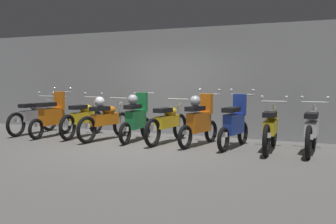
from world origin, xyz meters
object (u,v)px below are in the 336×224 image
(motorbike_slot_5, at_px, (168,122))
(motorbike_slot_1, at_px, (52,116))
(motorbike_slot_3, at_px, (105,119))
(motorbike_slot_6, at_px, (199,121))
(motorbike_slot_7, at_px, (234,124))
(motorbike_slot_0, at_px, (34,116))
(motorbike_slot_2, at_px, (83,118))
(motorbike_slot_8, at_px, (271,128))
(motorbike_slot_9, at_px, (312,129))
(motorbike_slot_4, at_px, (136,118))

(motorbike_slot_5, bearing_deg, motorbike_slot_1, -175.53)
(motorbike_slot_3, height_order, motorbike_slot_6, motorbike_slot_6)
(motorbike_slot_7, bearing_deg, motorbike_slot_5, -179.90)
(motorbike_slot_6, bearing_deg, motorbike_slot_0, -179.75)
(motorbike_slot_5, distance_m, motorbike_slot_7, 1.61)
(motorbike_slot_1, bearing_deg, motorbike_slot_7, 3.02)
(motorbike_slot_2, xyz_separation_m, motorbike_slot_8, (4.81, -0.09, 0.00))
(motorbike_slot_7, xyz_separation_m, motorbike_slot_8, (0.80, -0.09, -0.04))
(motorbike_slot_0, height_order, motorbike_slot_3, motorbike_slot_0)
(motorbike_slot_0, relative_size, motorbike_slot_2, 1.00)
(motorbike_slot_8, bearing_deg, motorbike_slot_1, -178.35)
(motorbike_slot_2, bearing_deg, motorbike_slot_3, -13.62)
(motorbike_slot_0, xyz_separation_m, motorbike_slot_7, (5.62, 0.06, 0.04))
(motorbike_slot_6, distance_m, motorbike_slot_7, 0.80)
(motorbike_slot_6, bearing_deg, motorbike_slot_7, 2.61)
(motorbike_slot_8, height_order, motorbike_slot_9, same)
(motorbike_slot_1, xyz_separation_m, motorbike_slot_6, (4.02, 0.22, 0.04))
(motorbike_slot_4, relative_size, motorbike_slot_9, 0.86)
(motorbike_slot_5, bearing_deg, motorbike_slot_6, -2.40)
(motorbike_slot_5, height_order, motorbike_slot_6, motorbike_slot_6)
(motorbike_slot_7, xyz_separation_m, motorbike_slot_9, (1.60, 0.01, -0.04))
(motorbike_slot_8, bearing_deg, motorbike_slot_6, 177.99)
(motorbike_slot_0, bearing_deg, motorbike_slot_6, 0.25)
(motorbike_slot_1, height_order, motorbike_slot_7, same)
(motorbike_slot_9, bearing_deg, motorbike_slot_2, -179.78)
(motorbike_slot_2, distance_m, motorbike_slot_8, 4.81)
(motorbike_slot_7, bearing_deg, motorbike_slot_1, -176.98)
(motorbike_slot_4, distance_m, motorbike_slot_9, 4.01)
(motorbike_slot_5, xyz_separation_m, motorbike_slot_8, (2.40, -0.09, 0.00))
(motorbike_slot_4, distance_m, motorbike_slot_6, 1.61)
(motorbike_slot_7, bearing_deg, motorbike_slot_4, -178.50)
(motorbike_slot_2, distance_m, motorbike_slot_9, 5.62)
(motorbike_slot_0, distance_m, motorbike_slot_8, 6.42)
(motorbike_slot_0, xyz_separation_m, motorbike_slot_1, (0.80, -0.20, 0.04))
(motorbike_slot_5, distance_m, motorbike_slot_6, 0.81)
(motorbike_slot_5, xyz_separation_m, motorbike_slot_7, (1.61, 0.00, 0.04))
(motorbike_slot_3, xyz_separation_m, motorbike_slot_8, (4.01, 0.11, -0.03))
(motorbike_slot_2, height_order, motorbike_slot_4, motorbike_slot_4)
(motorbike_slot_5, bearing_deg, motorbike_slot_4, -175.71)
(motorbike_slot_4, relative_size, motorbike_slot_5, 0.86)
(motorbike_slot_2, height_order, motorbike_slot_8, same)
(motorbike_slot_2, relative_size, motorbike_slot_9, 1.00)
(motorbike_slot_3, xyz_separation_m, motorbike_slot_7, (3.21, 0.20, 0.00))
(motorbike_slot_7, distance_m, motorbike_slot_8, 0.80)
(motorbike_slot_4, bearing_deg, motorbike_slot_2, 177.99)
(motorbike_slot_3, distance_m, motorbike_slot_7, 3.22)
(motorbike_slot_0, relative_size, motorbike_slot_5, 1.00)
(motorbike_slot_1, height_order, motorbike_slot_2, motorbike_slot_1)
(motorbike_slot_5, bearing_deg, motorbike_slot_3, -172.93)
(motorbike_slot_3, distance_m, motorbike_slot_9, 4.82)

